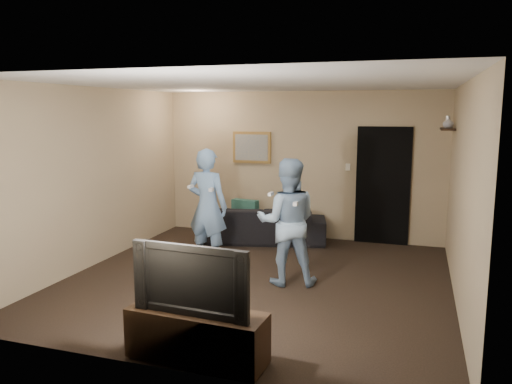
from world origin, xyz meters
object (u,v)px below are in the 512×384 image
(tv_console, at_px, (197,335))
(wii_player_right, at_px, (287,222))
(wii_player_left, at_px, (208,207))
(television, at_px, (196,277))
(sofa, at_px, (265,224))

(tv_console, relative_size, wii_player_right, 0.77)
(wii_player_left, distance_m, wii_player_right, 1.43)
(wii_player_left, xyz_separation_m, wii_player_right, (1.34, -0.49, -0.03))
(wii_player_right, bearing_deg, wii_player_left, 159.89)
(tv_console, height_order, wii_player_left, wii_player_left)
(television, distance_m, wii_player_left, 2.99)
(tv_console, distance_m, television, 0.55)
(sofa, bearing_deg, wii_player_left, 60.31)
(television, height_order, wii_player_left, wii_player_left)
(television, bearing_deg, tv_console, 0.00)
(sofa, xyz_separation_m, tv_console, (0.67, -4.25, -0.06))
(sofa, height_order, television, television)
(tv_console, bearing_deg, wii_player_left, 114.76)
(tv_console, relative_size, wii_player_left, 0.75)
(tv_console, xyz_separation_m, wii_player_right, (0.25, 2.29, 0.58))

